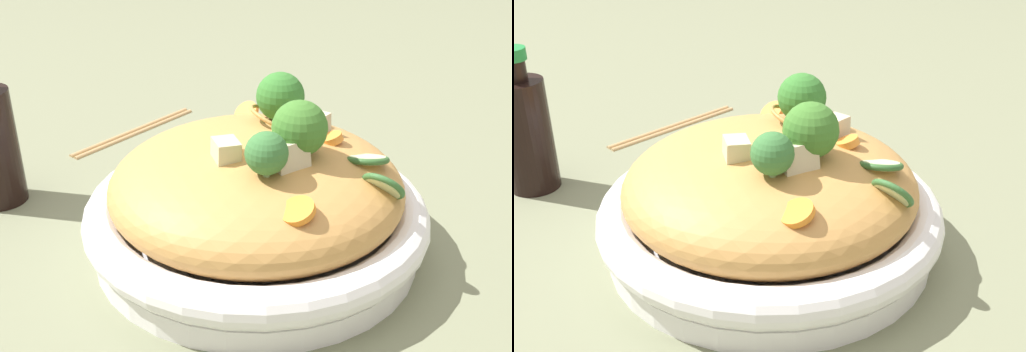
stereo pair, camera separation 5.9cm
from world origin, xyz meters
The scene contains 8 objects.
ground_plane centered at (0.00, 0.00, 0.00)m, with size 3.00×3.00×0.00m, color #73775A.
serving_bowl centered at (0.00, 0.00, 0.03)m, with size 0.33×0.33×0.06m.
noodle_heap centered at (0.00, 0.00, 0.07)m, with size 0.28×0.28×0.10m.
broccoli_florets centered at (-0.02, -0.02, 0.13)m, with size 0.10×0.18×0.07m.
carrot_coins centered at (-0.03, -0.01, 0.10)m, with size 0.15×0.22×0.03m.
zucchini_slices centered at (-0.11, -0.01, 0.10)m, with size 0.07×0.08×0.03m.
chicken_chunks centered at (-0.03, 0.00, 0.11)m, with size 0.09×0.12×0.03m.
chopsticks_pair centered at (0.25, -0.20, 0.00)m, with size 0.08×0.20×0.01m.
Camera 1 is at (-0.18, 0.49, 0.35)m, focal length 44.35 mm.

